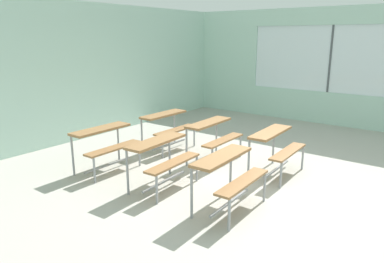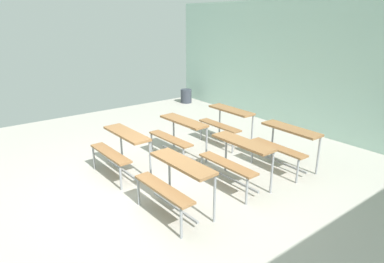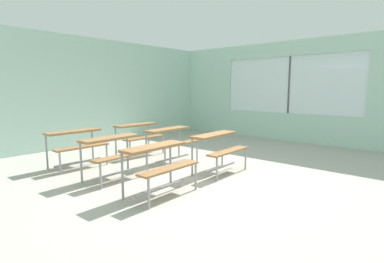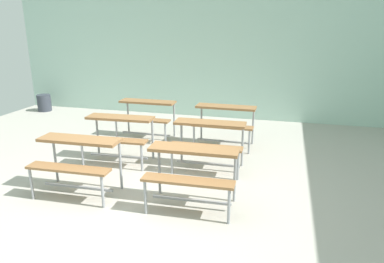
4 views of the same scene
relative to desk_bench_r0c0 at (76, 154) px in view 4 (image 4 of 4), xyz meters
The scene contains 9 objects.
ground 1.01m from the desk_bench_r0c0, ahead, with size 10.00×9.00×0.05m, color #ADA89E.
wall_back 4.71m from the desk_bench_r0c0, 79.76° to the left, with size 10.00×0.12×3.00m, color silver.
desk_bench_r0c0 is the anchor object (origin of this frame).
desk_bench_r0c1 1.56m from the desk_bench_r0c0, ahead, with size 1.12×0.63×0.74m.
desk_bench_r1c0 1.19m from the desk_bench_r0c0, 89.38° to the left, with size 1.13×0.64×0.74m.
desk_bench_r1c1 1.95m from the desk_bench_r0c0, 39.70° to the left, with size 1.11×0.61×0.74m.
desk_bench_r2c0 2.46m from the desk_bench_r0c0, 90.42° to the left, with size 1.10×0.59×0.74m.
desk_bench_r2c1 2.86m from the desk_bench_r0c0, 57.18° to the left, with size 1.11×0.60×0.74m.
trash_bin 5.27m from the desk_bench_r0c0, 131.34° to the left, with size 0.35×0.35×0.43m, color #333842.
Camera 4 is at (1.77, -3.86, 2.20)m, focal length 33.17 mm.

